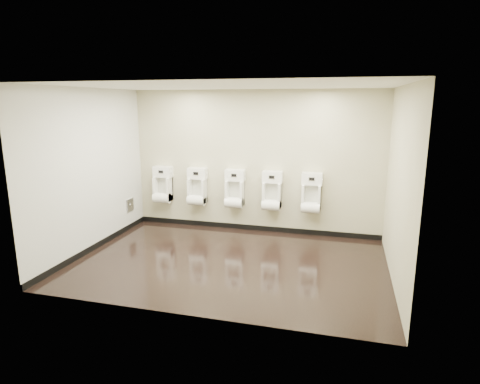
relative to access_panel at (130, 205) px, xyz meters
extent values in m
cube|color=black|center=(2.48, -1.20, -0.50)|extent=(5.00, 3.50, 0.00)
cube|color=silver|center=(2.48, -1.20, 2.30)|extent=(5.00, 3.50, 0.00)
cube|color=#BBB897|center=(2.48, 0.55, 0.90)|extent=(5.00, 0.02, 2.80)
cube|color=#BBB897|center=(2.48, -2.95, 0.90)|extent=(5.00, 0.02, 2.80)
cube|color=#BBB897|center=(-0.02, -1.20, 0.90)|extent=(0.02, 3.50, 2.80)
cube|color=#BBB897|center=(4.98, -1.20, 0.90)|extent=(0.02, 3.50, 2.80)
cube|color=silver|center=(-0.01, -1.20, 0.90)|extent=(0.01, 3.50, 2.80)
cube|color=black|center=(2.48, 0.54, -0.45)|extent=(5.00, 0.02, 0.10)
cube|color=black|center=(-0.01, -1.20, -0.45)|extent=(0.02, 3.50, 0.10)
cube|color=#9E9EA3|center=(0.00, 0.00, 0.00)|extent=(0.03, 0.25, 0.25)
cylinder|color=silver|center=(0.02, 0.00, 0.00)|extent=(0.02, 0.04, 0.04)
cube|color=white|center=(0.55, 0.42, 0.28)|extent=(0.35, 0.25, 0.50)
cube|color=silver|center=(0.55, 0.51, 0.32)|extent=(0.26, 0.01, 0.38)
cylinder|color=white|center=(0.55, 0.36, 0.10)|extent=(0.35, 0.21, 0.21)
cube|color=white|center=(0.55, 0.46, 0.63)|extent=(0.39, 0.18, 0.21)
cube|color=black|center=(0.55, 0.36, 0.65)|extent=(0.10, 0.01, 0.05)
cube|color=silver|center=(0.55, 0.36, 0.65)|extent=(0.12, 0.01, 0.07)
cylinder|color=silver|center=(0.75, 0.46, 0.63)|extent=(0.01, 0.03, 0.03)
cube|color=white|center=(1.32, 0.42, 0.28)|extent=(0.35, 0.25, 0.50)
cube|color=silver|center=(1.32, 0.51, 0.32)|extent=(0.26, 0.01, 0.38)
cylinder|color=white|center=(1.32, 0.36, 0.10)|extent=(0.35, 0.21, 0.21)
cube|color=white|center=(1.32, 0.46, 0.63)|extent=(0.39, 0.18, 0.21)
cube|color=black|center=(1.32, 0.36, 0.65)|extent=(0.10, 0.01, 0.05)
cube|color=silver|center=(1.32, 0.36, 0.65)|extent=(0.12, 0.01, 0.07)
cylinder|color=silver|center=(1.52, 0.46, 0.63)|extent=(0.01, 0.03, 0.03)
cube|color=white|center=(2.12, 0.42, 0.28)|extent=(0.35, 0.25, 0.50)
cube|color=silver|center=(2.12, 0.51, 0.32)|extent=(0.26, 0.01, 0.38)
cylinder|color=white|center=(2.12, 0.36, 0.10)|extent=(0.35, 0.21, 0.21)
cube|color=white|center=(2.12, 0.46, 0.63)|extent=(0.39, 0.18, 0.21)
cube|color=black|center=(2.12, 0.36, 0.65)|extent=(0.10, 0.01, 0.05)
cube|color=silver|center=(2.12, 0.36, 0.65)|extent=(0.12, 0.01, 0.07)
cylinder|color=silver|center=(2.32, 0.46, 0.63)|extent=(0.01, 0.03, 0.03)
cube|color=white|center=(2.87, 0.42, 0.28)|extent=(0.35, 0.25, 0.50)
cube|color=silver|center=(2.87, 0.51, 0.32)|extent=(0.26, 0.01, 0.38)
cylinder|color=white|center=(2.87, 0.36, 0.10)|extent=(0.35, 0.21, 0.21)
cube|color=white|center=(2.87, 0.46, 0.63)|extent=(0.39, 0.18, 0.21)
cube|color=black|center=(2.87, 0.36, 0.65)|extent=(0.10, 0.01, 0.05)
cube|color=silver|center=(2.87, 0.36, 0.65)|extent=(0.12, 0.01, 0.07)
cylinder|color=silver|center=(3.07, 0.46, 0.63)|extent=(0.01, 0.03, 0.03)
cube|color=white|center=(3.63, 0.42, 0.28)|extent=(0.35, 0.25, 0.50)
cube|color=silver|center=(3.63, 0.51, 0.32)|extent=(0.26, 0.01, 0.38)
cylinder|color=white|center=(3.63, 0.36, 0.10)|extent=(0.35, 0.21, 0.21)
cube|color=white|center=(3.63, 0.46, 0.63)|extent=(0.39, 0.18, 0.21)
cube|color=black|center=(3.63, 0.36, 0.65)|extent=(0.10, 0.01, 0.05)
cube|color=silver|center=(3.63, 0.36, 0.65)|extent=(0.12, 0.01, 0.07)
cylinder|color=silver|center=(3.83, 0.46, 0.63)|extent=(0.01, 0.03, 0.03)
camera|label=1|loc=(4.22, -7.11, 2.07)|focal=30.00mm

